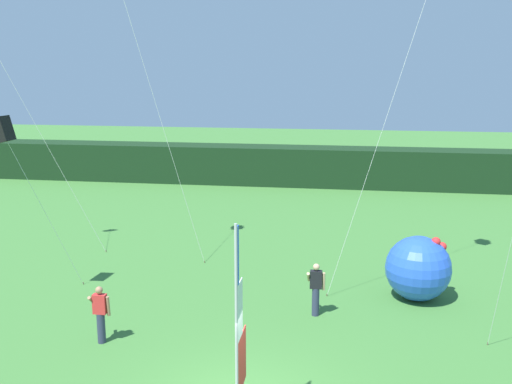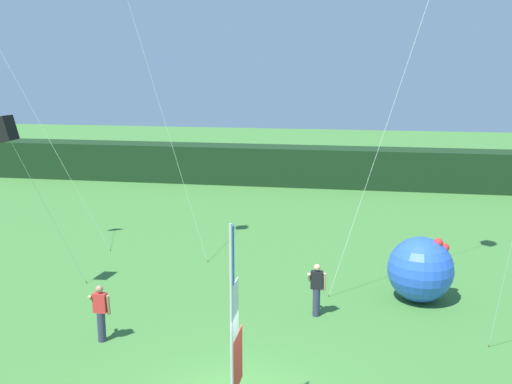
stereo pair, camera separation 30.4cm
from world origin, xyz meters
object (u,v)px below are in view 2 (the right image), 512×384
Objects in this scene: person_mid_field at (101,312)px; kite_black_box_2 at (5,130)px; person_near_banner at (317,288)px; inflatable_balloon at (421,269)px; banner_flag at (235,333)px.

kite_black_box_2 reaches higher than person_mid_field.
person_near_banner is 10.52m from kite_black_box_2.
kite_black_box_2 is (-12.59, -2.37, 4.46)m from inflatable_balloon.
person_mid_field is at bearing -29.26° from kite_black_box_2.
inflatable_balloon is at bearing 26.98° from person_mid_field.
banner_flag is 2.74× the size of person_near_banner.
person_mid_field is at bearing 143.67° from banner_flag.
banner_flag is 6.21m from person_near_banner.
kite_black_box_2 reaches higher than inflatable_balloon.
banner_flag reaches higher than person_mid_field.
inflatable_balloon is at bearing 29.37° from person_near_banner.
banner_flag is at bearing -33.21° from kite_black_box_2.
kite_black_box_2 is (-8.20, 5.37, 3.36)m from banner_flag.
inflatable_balloon is (3.17, 1.78, 0.18)m from person_near_banner.
person_near_banner is 6.26m from person_mid_field.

